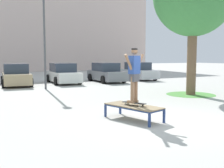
% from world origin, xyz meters
% --- Properties ---
extents(ground_plane, '(120.00, 120.00, 0.00)m').
position_xyz_m(ground_plane, '(0.00, 0.00, 0.00)').
color(ground_plane, '#B7B5AD').
extents(building_facade, '(30.85, 4.00, 14.48)m').
position_xyz_m(building_facade, '(3.80, 31.95, 7.24)').
color(building_facade, beige).
rests_on(building_facade, ground).
extents(skate_box, '(1.29, 2.04, 0.46)m').
position_xyz_m(skate_box, '(-0.77, 0.50, 0.41)').
color(skate_box, navy).
rests_on(skate_box, ground).
extents(skateboard, '(0.51, 0.81, 0.09)m').
position_xyz_m(skateboard, '(-0.76, 0.47, 0.54)').
color(skateboard, black).
rests_on(skateboard, skate_box).
extents(skater, '(0.94, 0.49, 1.69)m').
position_xyz_m(skater, '(-0.76, 0.47, 1.53)').
color(skater, '#8E6647').
rests_on(skater, skateboard).
extents(grass_patch_near_right, '(2.53, 2.53, 0.01)m').
position_xyz_m(grass_patch_near_right, '(4.89, 4.06, 0.00)').
color(grass_patch_near_right, '#519342').
rests_on(grass_patch_near_right, ground).
extents(car_tan, '(2.11, 4.29, 1.50)m').
position_xyz_m(car_tan, '(-2.70, 12.96, 0.69)').
color(car_tan, tan).
rests_on(car_tan, ground).
extents(car_white, '(2.02, 4.25, 1.50)m').
position_xyz_m(car_white, '(0.68, 13.06, 0.69)').
color(car_white, silver).
rests_on(car_white, ground).
extents(car_grey, '(1.95, 4.22, 1.50)m').
position_xyz_m(car_grey, '(4.06, 12.66, 0.69)').
color(car_grey, slate).
rests_on(car_grey, ground).
extents(car_silver, '(2.11, 4.29, 1.50)m').
position_xyz_m(car_silver, '(7.45, 13.29, 0.69)').
color(car_silver, '#B7BABF').
rests_on(car_silver, ground).
extents(light_post, '(0.36, 0.36, 5.83)m').
position_xyz_m(light_post, '(-1.37, 9.88, 3.83)').
color(light_post, '#4C4C51').
rests_on(light_post, ground).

